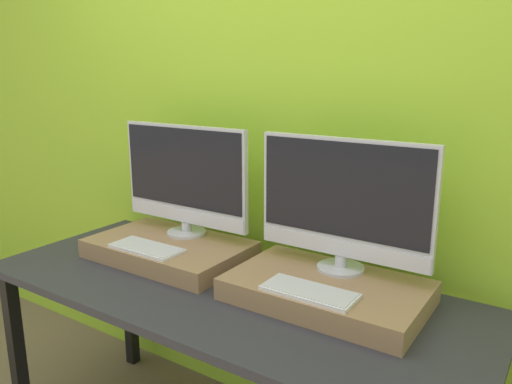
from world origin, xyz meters
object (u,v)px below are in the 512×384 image
Objects in this scene: monitor_right at (343,202)px; keyboard_left at (147,248)px; keyboard_right at (309,291)px; monitor_left at (184,178)px.

keyboard_left is at bearing -161.93° from monitor_right.
keyboard_right is (0.00, -0.23, -0.23)m from monitor_right.
monitor_right is at bearing 0.00° from monitor_left.
keyboard_left is 0.77m from monitor_right.
keyboard_left is at bearing 180.00° from keyboard_right.
monitor_left reaches higher than keyboard_right.
monitor_left is 0.33m from keyboard_left.
keyboard_left is 0.48× the size of monitor_right.
monitor_left is at bearing 90.00° from keyboard_left.
keyboard_right is (0.70, 0.00, 0.00)m from keyboard_left.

